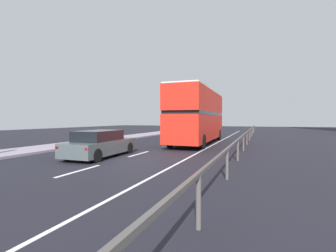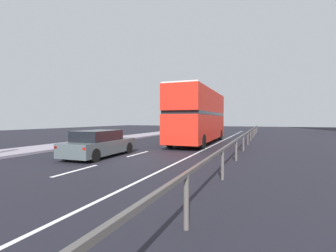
# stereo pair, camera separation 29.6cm
# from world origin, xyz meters

# --- Properties ---
(ground_plane) EXTENTS (74.32, 120.00, 0.10)m
(ground_plane) POSITION_xyz_m (0.00, 0.00, -0.05)
(ground_plane) COLOR black
(near_sidewalk_kerb) EXTENTS (2.92, 80.00, 0.14)m
(near_sidewalk_kerb) POSITION_xyz_m (-6.84, 0.00, 0.07)
(near_sidewalk_kerb) COLOR gray
(near_sidewalk_kerb) RESTS_ON ground
(lane_paint_markings) EXTENTS (3.16, 46.00, 0.01)m
(lane_paint_markings) POSITION_xyz_m (1.79, 8.94, 0.00)
(lane_paint_markings) COLOR silver
(lane_paint_markings) RESTS_ON ground
(bridge_side_railing) EXTENTS (0.10, 42.00, 1.04)m
(bridge_side_railing) POSITION_xyz_m (5.47, 9.00, 0.86)
(bridge_side_railing) COLOR #524D4A
(bridge_side_railing) RESTS_ON ground
(double_decker_bus_red) EXTENTS (2.75, 10.57, 4.37)m
(double_decker_bus_red) POSITION_xyz_m (1.65, 8.80, 2.34)
(double_decker_bus_red) COLOR red
(double_decker_bus_red) RESTS_ON ground
(hatchback_car_near) EXTENTS (1.99, 4.57, 1.40)m
(hatchback_car_near) POSITION_xyz_m (-1.41, -0.02, 0.68)
(hatchback_car_near) COLOR #444E51
(hatchback_car_near) RESTS_ON ground
(sedan_car_ahead) EXTENTS (1.97, 4.29, 1.46)m
(sedan_car_ahead) POSITION_xyz_m (-1.27, 16.46, 0.70)
(sedan_car_ahead) COLOR #47504C
(sedan_car_ahead) RESTS_ON ground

